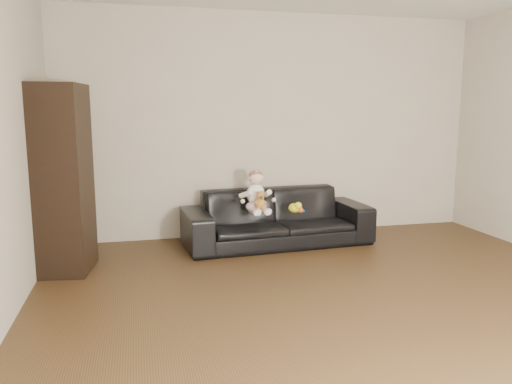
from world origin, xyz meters
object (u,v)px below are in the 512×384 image
object	(u,v)px
toy_rattle	(300,210)
toy_blue_disc	(300,211)
teddy_bear	(260,201)
cabinet	(63,179)
sofa	(277,217)
toy_green	(294,208)
baby	(256,194)

from	to	relation	value
toy_rattle	toy_blue_disc	bearing A→B (deg)	76.85
teddy_bear	toy_rattle	distance (m)	0.46
cabinet	toy_blue_disc	xyz separation A→B (m)	(2.37, 0.26, -0.46)
toy_blue_disc	sofa	bearing A→B (deg)	139.32
cabinet	teddy_bear	size ratio (longest dim) A/B	8.66
toy_blue_disc	toy_green	bearing A→B (deg)	-149.70
cabinet	toy_blue_disc	bearing A→B (deg)	14.10
cabinet	toy_rattle	bearing A→B (deg)	12.35
toy_green	toy_blue_disc	world-z (taller)	toy_green
toy_green	cabinet	bearing A→B (deg)	-174.56
baby	toy_blue_disc	size ratio (longest dim) A/B	4.07
baby	toy_blue_disc	xyz separation A→B (m)	(0.47, -0.07, -0.19)
teddy_bear	cabinet	bearing A→B (deg)	155.55
baby	toy_blue_disc	bearing A→B (deg)	-26.36
sofa	toy_blue_disc	size ratio (longest dim) A/B	18.44
sofa	teddy_bear	world-z (taller)	teddy_bear
cabinet	toy_blue_disc	size ratio (longest dim) A/B	15.45
toy_rattle	toy_blue_disc	world-z (taller)	toy_rattle
baby	teddy_bear	distance (m)	0.15
cabinet	teddy_bear	bearing A→B (deg)	13.51
toy_green	toy_rattle	bearing A→B (deg)	-26.75
cabinet	baby	size ratio (longest dim) A/B	3.80
cabinet	toy_green	bearing A→B (deg)	13.21
cabinet	toy_blue_disc	distance (m)	2.43
baby	toy_green	size ratio (longest dim) A/B	3.08
baby	teddy_bear	bearing A→B (deg)	-104.14
toy_green	teddy_bear	bearing A→B (deg)	-176.06
teddy_bear	toy_green	bearing A→B (deg)	-26.24
sofa	toy_green	size ratio (longest dim) A/B	13.95
sofa	toy_blue_disc	world-z (taller)	sofa
baby	teddy_bear	size ratio (longest dim) A/B	2.28
sofa	toy_green	xyz separation A→B (m)	(0.13, -0.22, 0.15)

